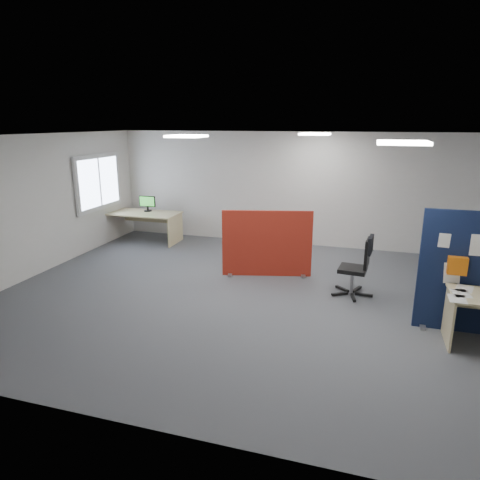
% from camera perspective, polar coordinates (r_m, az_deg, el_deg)
% --- Properties ---
extents(floor, '(9.00, 9.00, 0.00)m').
position_cam_1_polar(floor, '(7.44, 2.71, -7.61)').
color(floor, '#56595E').
rests_on(floor, ground).
extents(ceiling, '(9.00, 7.00, 0.02)m').
position_cam_1_polar(ceiling, '(6.84, 3.01, 13.67)').
color(ceiling, white).
rests_on(ceiling, wall_back).
extents(wall_back, '(9.00, 0.02, 2.70)m').
position_cam_1_polar(wall_back, '(10.39, 7.56, 6.69)').
color(wall_back, silver).
rests_on(wall_back, floor).
extents(wall_front, '(9.00, 0.02, 2.70)m').
position_cam_1_polar(wall_front, '(3.87, -9.93, -8.59)').
color(wall_front, silver).
rests_on(wall_front, floor).
extents(wall_left, '(0.02, 7.00, 2.70)m').
position_cam_1_polar(wall_left, '(9.18, -25.63, 4.14)').
color(wall_left, silver).
rests_on(wall_left, floor).
extents(window, '(0.06, 1.70, 1.30)m').
position_cam_1_polar(window, '(10.65, -18.33, 7.35)').
color(window, white).
rests_on(window, wall_left).
extents(ceiling_lights, '(4.10, 4.10, 0.04)m').
position_cam_1_polar(ceiling_lights, '(7.43, 6.84, 13.49)').
color(ceiling_lights, white).
rests_on(ceiling_lights, ceiling).
extents(red_divider, '(1.69, 0.47, 1.30)m').
position_cam_1_polar(red_divider, '(8.25, 3.61, -0.56)').
color(red_divider, maroon).
rests_on(red_divider, floor).
extents(second_desk, '(1.76, 0.88, 0.73)m').
position_cam_1_polar(second_desk, '(11.01, -12.57, 2.76)').
color(second_desk, '#D5C288').
rests_on(second_desk, floor).
extents(monitor_second, '(0.43, 0.19, 0.39)m').
position_cam_1_polar(monitor_second, '(11.06, -12.25, 4.87)').
color(monitor_second, black).
rests_on(monitor_second, second_desk).
extents(office_chair, '(0.69, 0.71, 1.07)m').
position_cam_1_polar(office_chair, '(7.55, 15.70, -2.93)').
color(office_chair, black).
rests_on(office_chair, floor).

